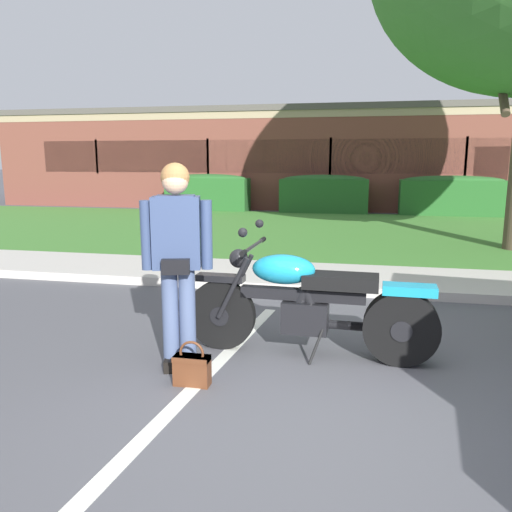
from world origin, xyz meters
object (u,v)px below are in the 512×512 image
object	(u,v)px
handbag	(192,367)
hedge_left	(208,192)
brick_building	(338,158)
motorcycle	(318,304)
hedge_center_right	(452,195)
hedge_center_left	(324,193)
rider_person	(177,252)

from	to	relation	value
handbag	hedge_left	bearing A→B (deg)	106.75
hedge_left	brick_building	bearing A→B (deg)	54.55
motorcycle	hedge_center_right	xyz separation A→B (m)	(2.96, 11.98, 0.17)
handbag	motorcycle	bearing A→B (deg)	41.57
hedge_center_left	hedge_center_right	distance (m)	3.85
handbag	hedge_left	world-z (taller)	hedge_left
hedge_left	hedge_center_left	size ratio (longest dim) A/B	0.99
rider_person	handbag	bearing A→B (deg)	-55.29
rider_person	hedge_center_right	bearing A→B (deg)	71.95
handbag	brick_building	xyz separation A→B (m)	(0.13, 18.34, 1.60)
rider_person	hedge_center_left	world-z (taller)	rider_person
motorcycle	handbag	size ratio (longest dim) A/B	6.23
hedge_center_right	brick_building	size ratio (longest dim) A/B	0.12
rider_person	handbag	xyz separation A→B (m)	(0.21, -0.30, -0.85)
motorcycle	hedge_center_left	world-z (taller)	hedge_center_left
hedge_left	motorcycle	bearing A→B (deg)	-68.41
rider_person	hedge_center_right	distance (m)	13.11
rider_person	hedge_left	size ratio (longest dim) A/B	0.63
motorcycle	rider_person	distance (m)	1.31
hedge_center_left	handbag	bearing A→B (deg)	-90.02
rider_person	brick_building	distance (m)	18.06
hedge_center_right	brick_building	xyz separation A→B (m)	(-3.73, 5.58, 1.10)
motorcycle	brick_building	world-z (taller)	brick_building
motorcycle	handbag	xyz separation A→B (m)	(-0.89, -0.79, -0.34)
hedge_left	rider_person	bearing A→B (deg)	-73.75
handbag	brick_building	bearing A→B (deg)	89.60
rider_person	hedge_left	world-z (taller)	rider_person
motorcycle	hedge_center_right	bearing A→B (deg)	76.12
hedge_center_left	rider_person	bearing A→B (deg)	-90.99
handbag	hedge_center_left	bearing A→B (deg)	89.98
motorcycle	hedge_center_right	size ratio (longest dim) A/B	0.73
rider_person	hedge_center_right	size ratio (longest dim) A/B	0.55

